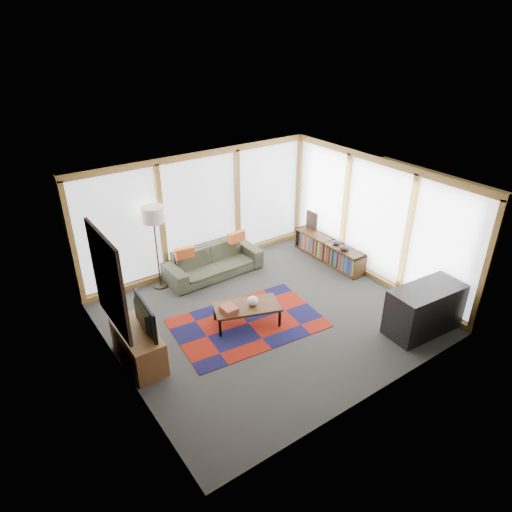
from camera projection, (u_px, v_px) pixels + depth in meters
ground at (268, 316)px, 8.55m from camera, size 5.50×5.50×0.00m
room_envelope at (273, 225)px, 8.49m from camera, size 5.52×5.02×2.62m
rug at (248, 323)px, 8.34m from camera, size 2.79×1.94×0.01m
sofa at (213, 262)px, 9.80m from camera, size 2.12×0.86×0.61m
pillow_left at (185, 253)px, 9.25m from camera, size 0.41×0.17×0.22m
pillow_right at (237, 237)px, 9.93m from camera, size 0.41×0.16×0.22m
floor_lamp at (157, 248)px, 9.09m from camera, size 0.44×0.44×1.77m
coffee_table at (247, 315)px, 8.25m from camera, size 1.29×0.94×0.39m
book_stack at (229, 309)px, 7.98m from camera, size 0.24×0.30×0.10m
vase at (253, 301)px, 8.14m from camera, size 0.24×0.24×0.18m
bookshelf at (328, 251)px, 10.38m from camera, size 0.36×1.98×0.49m
bowl_a at (345, 248)px, 9.84m from camera, size 0.24×0.24×0.11m
bowl_b at (337, 243)px, 10.09m from camera, size 0.20×0.20×0.09m
shelf_picture at (312, 220)px, 10.78m from camera, size 0.07×0.33×0.43m
tv_console at (138, 346)px, 7.30m from camera, size 0.49×1.19×0.59m
television at (140, 317)px, 7.04m from camera, size 0.19×0.92×0.53m
bar_counter at (424, 309)px, 7.98m from camera, size 1.41×0.74×0.87m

